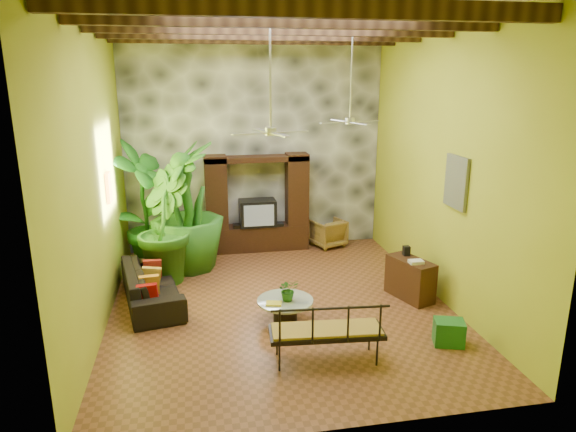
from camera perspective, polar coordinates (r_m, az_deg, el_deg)
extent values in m
plane|color=brown|center=(9.53, -0.91, -9.82)|extent=(7.00, 7.00, 0.00)
cube|color=silver|center=(8.67, -1.06, 21.61)|extent=(6.00, 7.00, 0.02)
cube|color=#A8AE27|center=(12.19, -3.75, 8.03)|extent=(6.00, 0.02, 5.00)
cube|color=#A8AE27|center=(8.79, -20.71, 4.16)|extent=(0.02, 7.00, 5.00)
cube|color=#A8AE27|center=(9.71, 16.83, 5.49)|extent=(0.02, 7.00, 5.00)
cube|color=#37393E|center=(12.13, -3.71, 7.99)|extent=(5.98, 0.10, 4.98)
cube|color=#3C2513|center=(6.11, 3.29, 22.09)|extent=(5.95, 0.16, 0.22)
cube|color=#3C2513|center=(7.37, 0.73, 20.97)|extent=(5.95, 0.16, 0.22)
cube|color=#3C2513|center=(8.65, -1.06, 20.16)|extent=(5.95, 0.16, 0.22)
cube|color=#3C2513|center=(9.93, -2.37, 19.54)|extent=(5.95, 0.16, 0.22)
cube|color=#3C2513|center=(11.21, -3.38, 19.06)|extent=(5.95, 0.16, 0.22)
cube|color=black|center=(12.32, -3.37, -2.39)|extent=(2.40, 0.50, 0.60)
cube|color=black|center=(11.98, -7.96, 1.93)|extent=(0.50, 0.48, 2.00)
cube|color=black|center=(12.20, 0.99, 2.33)|extent=(0.50, 0.48, 2.00)
cube|color=black|center=(11.88, -3.51, 6.37)|extent=(2.40, 0.48, 0.12)
cube|color=black|center=(12.13, -3.40, 0.37)|extent=(0.85, 0.52, 0.62)
cube|color=#8C99A8|center=(11.87, -3.24, 0.04)|extent=(0.70, 0.02, 0.50)
cylinder|color=#B7B7BC|center=(8.19, -1.98, 15.65)|extent=(0.04, 0.04, 1.80)
cylinder|color=#B7B7BC|center=(8.24, -1.93, 9.38)|extent=(0.18, 0.18, 0.12)
cube|color=#B7B7BC|center=(8.39, 0.36, 9.36)|extent=(0.58, 0.26, 0.01)
cube|color=#B7B7BC|center=(8.57, -2.90, 9.47)|extent=(0.26, 0.58, 0.01)
cube|color=#B7B7BC|center=(8.11, -4.28, 9.10)|extent=(0.58, 0.26, 0.01)
cube|color=#B7B7BC|center=(7.92, -0.86, 8.99)|extent=(0.26, 0.58, 0.01)
cylinder|color=#B7B7BC|center=(10.16, 7.06, 15.51)|extent=(0.04, 0.04, 1.80)
cylinder|color=#B7B7BC|center=(10.20, 6.90, 10.45)|extent=(0.18, 0.18, 0.12)
cube|color=#B7B7BC|center=(10.40, 8.60, 10.38)|extent=(0.58, 0.26, 0.01)
cube|color=#B7B7BC|center=(10.51, 5.83, 10.52)|extent=(0.26, 0.58, 0.01)
cube|color=#B7B7BC|center=(10.01, 5.12, 10.30)|extent=(0.58, 0.26, 0.01)
cube|color=#B7B7BC|center=(9.90, 8.02, 10.15)|extent=(0.26, 0.58, 0.01)
cube|color=yellow|center=(9.82, -19.30, 3.01)|extent=(0.06, 0.32, 0.55)
cube|color=#245F85|center=(9.21, 18.20, 3.59)|extent=(0.06, 0.70, 0.90)
imported|color=black|center=(9.84, -14.92, -7.39)|extent=(1.32, 2.43, 0.67)
imported|color=olive|center=(12.58, 4.44, -1.86)|extent=(0.94, 0.95, 0.67)
imported|color=#206B1C|center=(11.41, -15.71, 1.25)|extent=(1.58, 1.76, 2.77)
imported|color=#28651A|center=(10.54, -13.77, -1.03)|extent=(1.21, 1.42, 2.32)
imported|color=#296B1C|center=(11.03, -11.20, 1.01)|extent=(1.82, 1.82, 2.75)
cylinder|color=black|center=(8.86, -0.31, -10.59)|extent=(0.40, 0.40, 0.36)
cylinder|color=silver|center=(8.78, -0.31, -9.41)|extent=(0.95, 0.95, 0.04)
imported|color=#205516|center=(8.68, 0.03, -8.19)|extent=(0.38, 0.34, 0.38)
cube|color=yellow|center=(8.61, -1.59, -9.69)|extent=(0.29, 0.24, 0.03)
cube|color=black|center=(7.67, 4.29, -12.76)|extent=(1.70, 0.69, 0.07)
cube|color=olive|center=(7.65, 4.29, -12.50)|extent=(1.61, 0.63, 0.06)
cube|color=black|center=(7.29, 4.93, -11.97)|extent=(1.66, 0.18, 0.54)
cube|color=#381811|center=(9.94, 13.42, -6.80)|extent=(0.72, 1.04, 0.76)
cube|color=#20793D|center=(8.56, 17.44, -12.24)|extent=(0.53, 0.46, 0.40)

